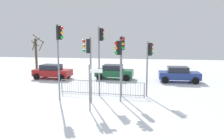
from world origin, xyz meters
TOP-DOWN VIEW (x-y plane):
  - ground_plane at (0.00, 0.00)m, footprint 60.00×60.00m
  - traffic_light_foreground_left at (3.44, 3.00)m, footprint 0.49×0.45m
  - traffic_light_rear_left at (-0.45, 0.79)m, footprint 0.56×0.37m
  - traffic_light_mid_left at (-2.46, 0.99)m, footprint 0.53×0.39m
  - traffic_light_foreground_right at (1.53, 2.58)m, footprint 0.37×0.55m
  - traffic_light_rear_right at (1.49, 1.20)m, footprint 0.46×0.47m
  - traffic_light_mid_right at (-0.06, 2.76)m, footprint 0.44×0.49m
  - direction_sign_post at (0.10, -0.88)m, footprint 0.79×0.12m
  - pedestrian_guard_railing at (-0.01, 2.79)m, footprint 6.40×0.50m
  - car_red_trailing at (-6.28, 8.44)m, footprint 3.92×2.17m
  - car_blue_near at (6.39, 8.58)m, footprint 3.80×1.93m
  - car_green_mid at (0.06, 9.17)m, footprint 3.88×2.08m
  - bare_tree_left at (-11.28, 15.00)m, footprint 1.74×2.23m

SIDE VIEW (x-z plane):
  - ground_plane at x=0.00m, z-range 0.00..0.00m
  - pedestrian_guard_railing at x=-0.01m, z-range 0.02..1.09m
  - car_red_trailing at x=-6.28m, z-range 0.03..1.50m
  - car_blue_near at x=6.39m, z-range 0.03..1.50m
  - car_green_mid at x=0.06m, z-range 0.03..1.50m
  - direction_sign_post at x=0.10m, z-range 0.18..2.92m
  - bare_tree_left at x=-11.28m, z-range -0.01..4.58m
  - traffic_light_foreground_left at x=3.44m, z-range 0.93..4.91m
  - traffic_light_rear_right at x=1.49m, z-range 0.97..5.13m
  - traffic_light_rear_left at x=-0.45m, z-range 1.00..5.28m
  - traffic_light_foreground_right at x=1.53m, z-range 1.02..5.41m
  - traffic_light_mid_right at x=-0.06m, z-range 1.16..6.18m
  - traffic_light_mid_left at x=-2.46m, z-range 1.18..6.30m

